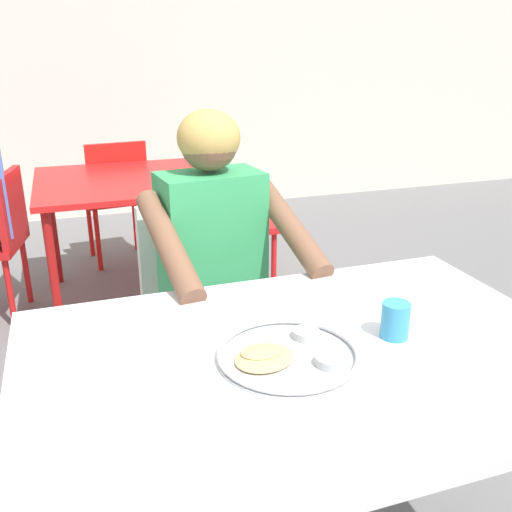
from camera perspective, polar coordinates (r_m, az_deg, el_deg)
The scene contains 9 objects.
back_wall at distance 5.04m, azimuth -15.09°, elevation 23.28°, with size 12.00×0.12×3.40m, color silver.
table_foreground at distance 1.35m, azimuth 5.07°, elevation -12.17°, with size 1.30×0.87×0.76m.
thali_tray at distance 1.28m, azimuth 3.25°, elevation -9.87°, with size 0.32×0.32×0.03m.
drinking_cup at distance 1.39m, azimuth 13.92°, elevation -6.20°, with size 0.07×0.07×0.09m.
chair_foreground at distance 2.17m, azimuth -5.45°, elevation -4.63°, with size 0.48×0.47×0.86m.
diner_foreground at distance 1.88m, azimuth -3.48°, elevation -0.91°, with size 0.54×0.58×1.22m.
table_background_red at distance 3.22m, azimuth -13.10°, elevation 6.34°, with size 0.94×0.94×0.72m.
chair_red_right at distance 3.32m, azimuth -3.09°, elevation 4.35°, with size 0.43×0.44×0.84m.
chair_red_far at distance 3.85m, azimuth -13.97°, elevation 6.25°, with size 0.44×0.43×0.84m.
Camera 1 is at (-0.44, -0.98, 1.42)m, focal length 39.54 mm.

